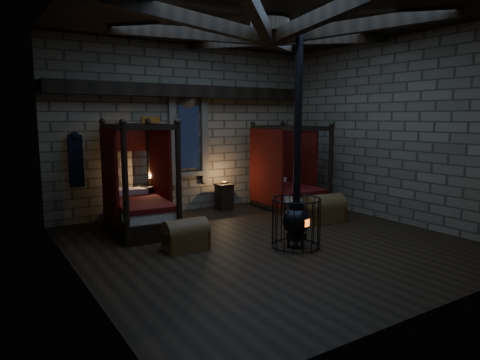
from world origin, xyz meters
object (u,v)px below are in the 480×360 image
trunk_left (186,236)px  stove (296,217)px  trunk_right (324,209)px  bed_left (139,204)px  bed_right (287,189)px

trunk_left → stove: size_ratio=0.20×
trunk_left → trunk_right: size_ratio=0.83×
bed_left → trunk_right: bearing=-17.7°
bed_right → bed_left: bearing=-179.6°
bed_right → stove: (-1.92, -2.66, 0.04)m
stove → trunk_left: bearing=136.5°
bed_left → trunk_left: size_ratio=2.85×
bed_left → trunk_right: size_ratio=2.36×
bed_left → stove: stove is taller
bed_right → trunk_left: (-3.70, -1.66, -0.28)m
bed_left → bed_right: 3.96m
bed_left → trunk_left: 1.84m
bed_left → stove: 3.45m
stove → trunk_right: bearing=18.4°
bed_right → stove: stove is taller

